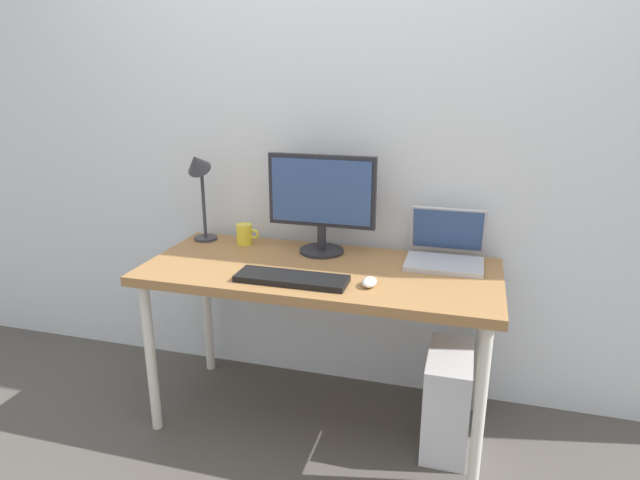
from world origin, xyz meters
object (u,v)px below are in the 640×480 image
(coffee_mug, at_px, (245,234))
(monitor, at_px, (322,198))
(computer_tower, at_px, (447,399))
(laptop, at_px, (446,249))
(keyboard, at_px, (292,279))
(mouse, at_px, (369,282))
(desk_lamp, at_px, (199,177))
(desk, at_px, (320,282))

(coffee_mug, bearing_deg, monitor, -3.21)
(computer_tower, bearing_deg, laptop, 104.58)
(monitor, relative_size, coffee_mug, 4.39)
(keyboard, distance_m, mouse, 0.30)
(laptop, xyz_separation_m, mouse, (-0.26, -0.36, -0.04))
(computer_tower, bearing_deg, keyboard, -165.51)
(desk_lamp, distance_m, mouse, 0.98)
(keyboard, distance_m, computer_tower, 0.83)
(computer_tower, bearing_deg, desk_lamp, 169.91)
(monitor, bearing_deg, coffee_mug, 176.79)
(computer_tower, bearing_deg, desk, 177.75)
(laptop, bearing_deg, keyboard, -145.09)
(desk_lamp, height_order, mouse, desk_lamp)
(monitor, distance_m, desk_lamp, 0.59)
(keyboard, bearing_deg, coffee_mug, 132.73)
(desk, relative_size, keyboard, 3.35)
(mouse, relative_size, coffee_mug, 0.82)
(laptop, relative_size, keyboard, 0.73)
(monitor, relative_size, keyboard, 1.09)
(laptop, distance_m, coffee_mug, 0.92)
(keyboard, relative_size, coffee_mug, 4.02)
(keyboard, height_order, computer_tower, keyboard)
(desk_lamp, xyz_separation_m, computer_tower, (1.19, -0.21, -0.84))
(coffee_mug, bearing_deg, computer_tower, -13.33)
(laptop, distance_m, desk_lamp, 1.16)
(desk_lamp, height_order, computer_tower, desk_lamp)
(monitor, height_order, mouse, monitor)
(desk, distance_m, coffee_mug, 0.49)
(desk_lamp, bearing_deg, monitor, -0.06)
(computer_tower, bearing_deg, coffee_mug, 166.67)
(desk, xyz_separation_m, laptop, (0.50, 0.21, 0.12))
(desk, bearing_deg, monitor, 103.75)
(laptop, relative_size, mouse, 3.56)
(monitor, xyz_separation_m, keyboard, (-0.02, -0.37, -0.24))
(mouse, bearing_deg, desk_lamp, 158.90)
(desk_lamp, bearing_deg, desk, -16.66)
(monitor, height_order, computer_tower, monitor)
(desk, xyz_separation_m, monitor, (-0.05, 0.19, 0.31))
(laptop, height_order, coffee_mug, laptop)
(desk, bearing_deg, mouse, -31.77)
(laptop, distance_m, mouse, 0.44)
(mouse, bearing_deg, desk, 148.23)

